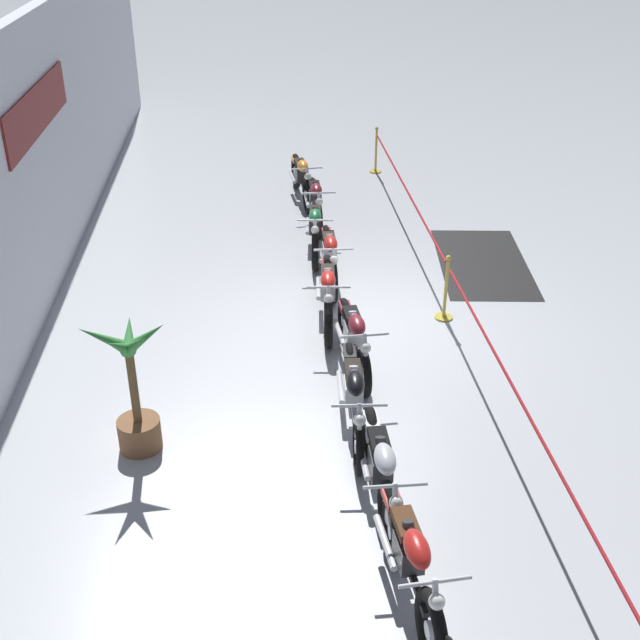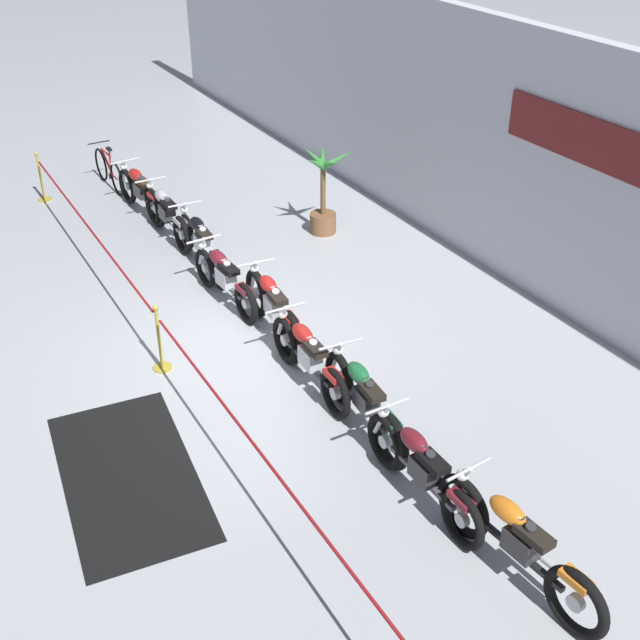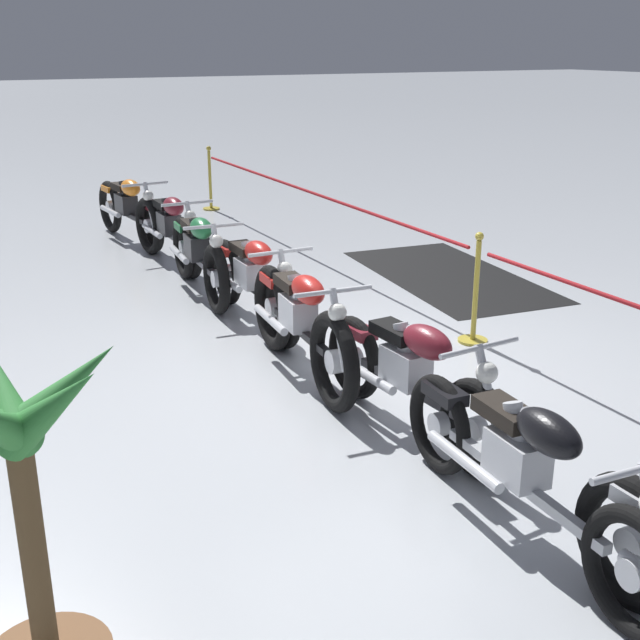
{
  "view_description": "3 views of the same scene",
  "coord_description": "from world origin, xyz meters",
  "px_view_note": "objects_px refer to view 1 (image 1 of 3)",
  "views": [
    {
      "loc": [
        -10.68,
        1.74,
        5.92
      ],
      "look_at": [
        -1.22,
        0.91,
        0.72
      ],
      "focal_mm": 45.0,
      "sensor_mm": 36.0,
      "label": 1
    },
    {
      "loc": [
        9.4,
        -3.84,
        6.65
      ],
      "look_at": [
        0.94,
        0.97,
        0.69
      ],
      "focal_mm": 45.0,
      "sensor_mm": 36.0,
      "label": 2
    },
    {
      "loc": [
        -5.62,
        3.42,
        2.67
      ],
      "look_at": [
        -0.58,
        0.81,
        0.7
      ],
      "focal_mm": 45.0,
      "sensor_mm": 36.0,
      "label": 3
    }
  ],
  "objects_px": {
    "motorcycle_silver_1": "(381,472)",
    "potted_palm_left_of_row": "(134,397)",
    "motorcycle_red_5": "(330,256)",
    "stanchion_mid_left": "(445,297)",
    "motorcycle_red_4": "(328,294)",
    "motorcycle_maroon_7": "(315,202)",
    "motorcycle_maroon_3": "(354,338)",
    "stanchion_far_left": "(473,322)",
    "stanchion_mid_right": "(376,157)",
    "motorcycle_red_0": "(410,561)",
    "floor_banner": "(483,263)",
    "motorcycle_black_2": "(353,396)",
    "motorcycle_green_6": "(315,229)",
    "motorcycle_orange_8": "(301,178)"
  },
  "relations": [
    {
      "from": "stanchion_mid_right",
      "to": "floor_banner",
      "type": "relative_size",
      "value": 0.35
    },
    {
      "from": "motorcycle_orange_8",
      "to": "stanchion_mid_right",
      "type": "relative_size",
      "value": 2.19
    },
    {
      "from": "motorcycle_maroon_3",
      "to": "motorcycle_red_4",
      "type": "relative_size",
      "value": 0.96
    },
    {
      "from": "potted_palm_left_of_row",
      "to": "stanchion_mid_right",
      "type": "bearing_deg",
      "value": -23.41
    },
    {
      "from": "motorcycle_silver_1",
      "to": "potted_palm_left_of_row",
      "type": "xyz_separation_m",
      "value": [
        1.28,
        2.68,
        0.25
      ]
    },
    {
      "from": "stanchion_far_left",
      "to": "stanchion_mid_left",
      "type": "xyz_separation_m",
      "value": [
        1.52,
        0.0,
        -0.41
      ]
    },
    {
      "from": "stanchion_far_left",
      "to": "floor_banner",
      "type": "height_order",
      "value": "stanchion_far_left"
    },
    {
      "from": "motorcycle_red_0",
      "to": "floor_banner",
      "type": "distance_m",
      "value": 7.84
    },
    {
      "from": "motorcycle_green_6",
      "to": "stanchion_mid_left",
      "type": "xyz_separation_m",
      "value": [
        -2.62,
        -1.78,
        -0.11
      ]
    },
    {
      "from": "stanchion_far_left",
      "to": "motorcycle_maroon_7",
      "type": "bearing_deg",
      "value": 16.64
    },
    {
      "from": "potted_palm_left_of_row",
      "to": "stanchion_mid_right",
      "type": "relative_size",
      "value": 1.64
    },
    {
      "from": "motorcycle_silver_1",
      "to": "motorcycle_black_2",
      "type": "bearing_deg",
      "value": 4.32
    },
    {
      "from": "motorcycle_silver_1",
      "to": "potted_palm_left_of_row",
      "type": "bearing_deg",
      "value": 64.45
    },
    {
      "from": "motorcycle_red_4",
      "to": "motorcycle_maroon_7",
      "type": "xyz_separation_m",
      "value": [
        4.02,
        -0.15,
        -0.01
      ]
    },
    {
      "from": "motorcycle_black_2",
      "to": "motorcycle_orange_8",
      "type": "relative_size",
      "value": 1.02
    },
    {
      "from": "potted_palm_left_of_row",
      "to": "stanchion_mid_right",
      "type": "xyz_separation_m",
      "value": [
        9.98,
        -4.32,
        -0.36
      ]
    },
    {
      "from": "motorcycle_red_4",
      "to": "stanchion_far_left",
      "type": "relative_size",
      "value": 0.15
    },
    {
      "from": "motorcycle_red_0",
      "to": "potted_palm_left_of_row",
      "type": "height_order",
      "value": "potted_palm_left_of_row"
    },
    {
      "from": "motorcycle_black_2",
      "to": "motorcycle_green_6",
      "type": "relative_size",
      "value": 1.08
    },
    {
      "from": "stanchion_mid_right",
      "to": "motorcycle_maroon_7",
      "type": "bearing_deg",
      "value": 151.96
    },
    {
      "from": "motorcycle_silver_1",
      "to": "floor_banner",
      "type": "height_order",
      "value": "motorcycle_silver_1"
    },
    {
      "from": "motorcycle_black_2",
      "to": "floor_banner",
      "type": "distance_m",
      "value": 5.46
    },
    {
      "from": "motorcycle_orange_8",
      "to": "stanchion_mid_right",
      "type": "xyz_separation_m",
      "value": [
        1.73,
        -1.84,
        -0.12
      ]
    },
    {
      "from": "motorcycle_red_4",
      "to": "motorcycle_orange_8",
      "type": "bearing_deg",
      "value": 0.33
    },
    {
      "from": "motorcycle_maroon_3",
      "to": "motorcycle_green_6",
      "type": "relative_size",
      "value": 0.96
    },
    {
      "from": "stanchion_mid_right",
      "to": "motorcycle_black_2",
      "type": "bearing_deg",
      "value": 169.9
    },
    {
      "from": "motorcycle_red_5",
      "to": "motorcycle_green_6",
      "type": "relative_size",
      "value": 0.99
    },
    {
      "from": "motorcycle_green_6",
      "to": "motorcycle_maroon_7",
      "type": "relative_size",
      "value": 1.0
    },
    {
      "from": "motorcycle_maroon_7",
      "to": "floor_banner",
      "type": "xyz_separation_m",
      "value": [
        -2.08,
        -2.8,
        -0.46
      ]
    },
    {
      "from": "motorcycle_red_0",
      "to": "stanchion_mid_right",
      "type": "relative_size",
      "value": 2.03
    },
    {
      "from": "motorcycle_orange_8",
      "to": "floor_banner",
      "type": "relative_size",
      "value": 0.77
    },
    {
      "from": "motorcycle_red_5",
      "to": "stanchion_mid_left",
      "type": "bearing_deg",
      "value": -130.94
    },
    {
      "from": "motorcycle_maroon_3",
      "to": "motorcycle_maroon_7",
      "type": "distance_m",
      "value": 5.3
    },
    {
      "from": "stanchion_mid_left",
      "to": "floor_banner",
      "type": "relative_size",
      "value": 0.35
    },
    {
      "from": "floor_banner",
      "to": "motorcycle_orange_8",
      "type": "bearing_deg",
      "value": 46.69
    },
    {
      "from": "motorcycle_black_2",
      "to": "motorcycle_red_5",
      "type": "distance_m",
      "value": 4.09
    },
    {
      "from": "motorcycle_maroon_3",
      "to": "motorcycle_red_4",
      "type": "bearing_deg",
      "value": 10.39
    },
    {
      "from": "motorcycle_red_5",
      "to": "stanchion_mid_left",
      "type": "height_order",
      "value": "stanchion_mid_left"
    },
    {
      "from": "motorcycle_red_4",
      "to": "stanchion_far_left",
      "type": "xyz_separation_m",
      "value": [
        -1.53,
        -1.8,
        0.28
      ]
    },
    {
      "from": "motorcycle_black_2",
      "to": "motorcycle_red_5",
      "type": "xyz_separation_m",
      "value": [
        4.09,
        -0.11,
        0.01
      ]
    },
    {
      "from": "motorcycle_maroon_7",
      "to": "stanchion_mid_left",
      "type": "height_order",
      "value": "stanchion_mid_left"
    },
    {
      "from": "motorcycle_orange_8",
      "to": "stanchion_mid_right",
      "type": "bearing_deg",
      "value": -46.76
    },
    {
      "from": "motorcycle_silver_1",
      "to": "motorcycle_red_5",
      "type": "bearing_deg",
      "value": -0.01
    },
    {
      "from": "motorcycle_maroon_3",
      "to": "motorcycle_silver_1",
      "type": "bearing_deg",
      "value": 178.61
    },
    {
      "from": "motorcycle_red_0",
      "to": "potted_palm_left_of_row",
      "type": "relative_size",
      "value": 1.24
    },
    {
      "from": "motorcycle_silver_1",
      "to": "potted_palm_left_of_row",
      "type": "relative_size",
      "value": 1.3
    },
    {
      "from": "motorcycle_silver_1",
      "to": "motorcycle_maroon_7",
      "type": "distance_m",
      "value": 8.15
    },
    {
      "from": "motorcycle_orange_8",
      "to": "stanchion_far_left",
      "type": "relative_size",
      "value": 0.16
    },
    {
      "from": "motorcycle_orange_8",
      "to": "stanchion_mid_left",
      "type": "relative_size",
      "value": 2.19
    },
    {
      "from": "motorcycle_orange_8",
      "to": "stanchion_far_left",
      "type": "xyz_separation_m",
      "value": [
        -6.93,
        -1.84,
        0.29
      ]
    }
  ]
}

